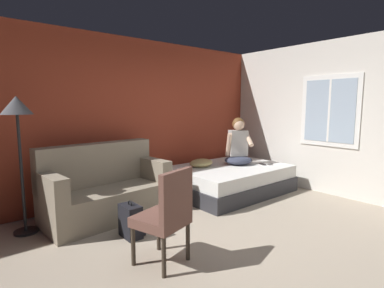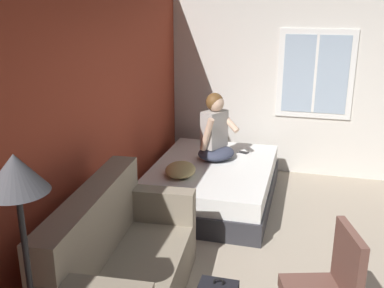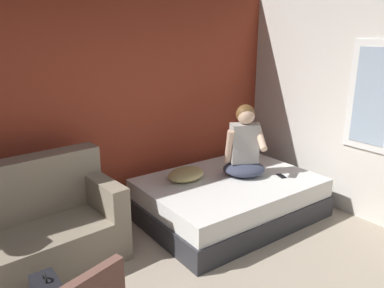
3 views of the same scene
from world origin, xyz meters
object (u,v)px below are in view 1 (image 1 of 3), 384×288
object	(u,v)px
side_chair	(166,214)
backpack	(131,221)
bed	(230,179)
cell_phone	(263,164)
couch	(105,190)
person_seated	(238,145)
floor_lamp	(17,119)
throw_pillow	(201,163)

from	to	relation	value
side_chair	backpack	xyz separation A→B (m)	(0.03, 0.79, -0.34)
bed	cell_phone	size ratio (longest dim) A/B	14.48
couch	backpack	bearing A→B (deg)	-92.32
person_seated	floor_lamp	bearing A→B (deg)	174.13
couch	cell_phone	bearing A→B (deg)	-11.35
person_seated	side_chair	bearing A→B (deg)	-151.91
person_seated	cell_phone	xyz separation A→B (m)	(0.33, -0.32, -0.35)
cell_phone	side_chair	bearing A→B (deg)	-142.19
couch	person_seated	distance (m)	2.57
floor_lamp	cell_phone	bearing A→B (deg)	-10.10
bed	floor_lamp	bearing A→B (deg)	173.23
bed	backpack	distance (m)	2.37
backpack	cell_phone	xyz separation A→B (m)	(2.88, 0.26, 0.29)
throw_pillow	floor_lamp	xyz separation A→B (m)	(-2.84, 0.09, 0.88)
side_chair	couch	bearing A→B (deg)	87.74
backpack	side_chair	bearing A→B (deg)	-92.20
couch	floor_lamp	distance (m)	1.45
backpack	cell_phone	bearing A→B (deg)	5.15
side_chair	throw_pillow	xyz separation A→B (m)	(1.90, 1.65, 0.02)
couch	floor_lamp	size ratio (longest dim) A/B	1.03
couch	cell_phone	world-z (taller)	couch
bed	person_seated	world-z (taller)	person_seated
bed	couch	size ratio (longest dim) A/B	1.19
couch	throw_pillow	size ratio (longest dim) A/B	3.66
throw_pillow	cell_phone	distance (m)	1.18
floor_lamp	couch	bearing A→B (deg)	-6.52
couch	side_chair	distance (m)	1.63
person_seated	backpack	bearing A→B (deg)	-167.10
bed	couch	world-z (taller)	couch
couch	cell_phone	size ratio (longest dim) A/B	12.21
bed	throw_pillow	distance (m)	0.61
backpack	person_seated	bearing A→B (deg)	12.90
bed	side_chair	world-z (taller)	side_chair
bed	throw_pillow	size ratio (longest dim) A/B	4.34
bed	floor_lamp	size ratio (longest dim) A/B	1.23
bed	side_chair	xyz separation A→B (m)	(-2.33, -1.35, 0.30)
side_chair	backpack	distance (m)	0.86
backpack	bed	bearing A→B (deg)	13.61
couch	bed	bearing A→B (deg)	-6.88
person_seated	floor_lamp	distance (m)	3.59
side_chair	backpack	world-z (taller)	side_chair
backpack	cell_phone	distance (m)	2.91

